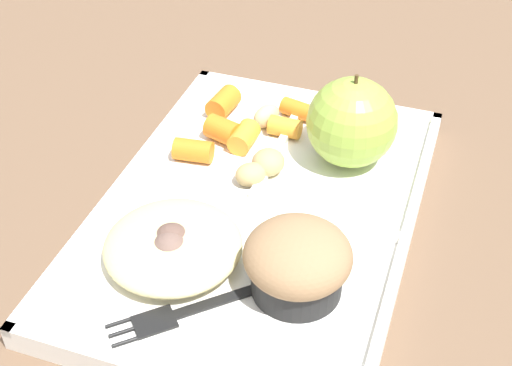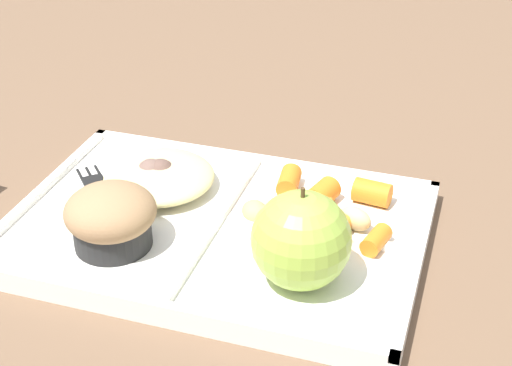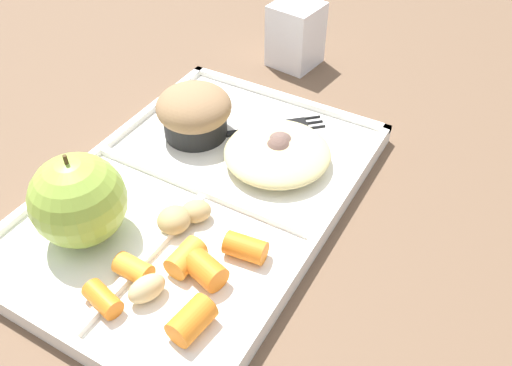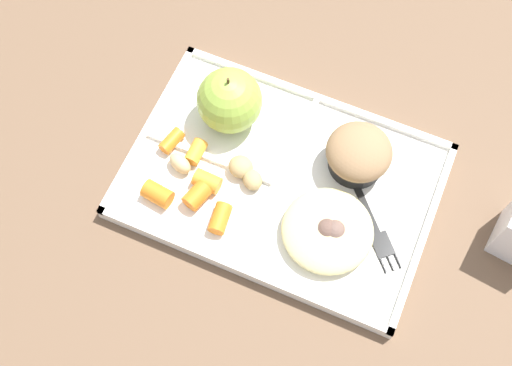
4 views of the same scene
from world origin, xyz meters
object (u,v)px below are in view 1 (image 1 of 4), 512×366
lunch_tray (259,214)px  bran_muffin (297,262)px  green_apple (352,122)px  plastic_fork (184,312)px

lunch_tray → bran_muffin: 0.11m
bran_muffin → green_apple: bearing=-180.0°
green_apple → bran_muffin: (0.18, 0.00, -0.01)m
lunch_tray → green_apple: bearing=149.0°
lunch_tray → green_apple: size_ratio=4.17×
plastic_fork → bran_muffin: bearing=125.4°
bran_muffin → plastic_fork: size_ratio=0.75×
green_apple → lunch_tray: bearing=-31.0°
green_apple → plastic_fork: green_apple is taller
bran_muffin → plastic_fork: 0.09m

